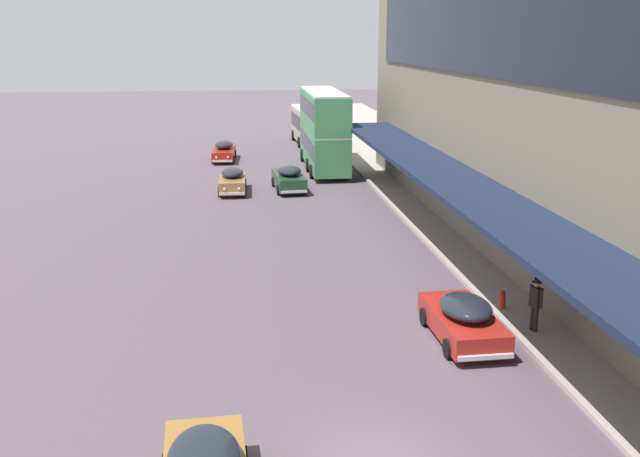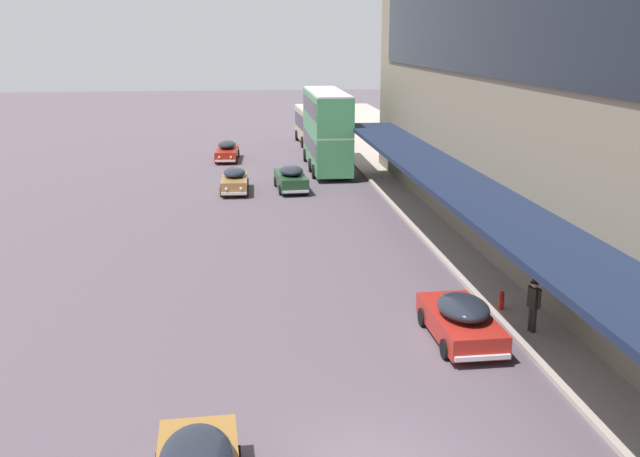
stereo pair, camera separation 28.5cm
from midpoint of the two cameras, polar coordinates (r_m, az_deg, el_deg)
The scene contains 8 objects.
transit_bus_kerbside_front at distance 65.49m, azimuth -0.83°, elevation 8.27°, with size 2.95×11.08×3.32m.
transit_bus_kerbside_rear at distance 53.55m, azimuth 0.14°, elevation 8.08°, with size 2.87×11.12×5.85m.
sedan_trailing_near at distance 58.39m, azimuth -7.82°, elevation 6.17°, with size 1.99×4.95×1.57m.
sedan_lead_mid at distance 46.31m, azimuth -7.20°, elevation 3.83°, with size 1.85×4.43×1.53m.
sedan_oncoming_front at distance 46.53m, azimuth -2.68°, elevation 4.04°, with size 2.08×4.74×1.63m.
sedan_second_near at distance 24.10m, azimuth 11.05°, elevation -7.08°, with size 2.05×4.50×1.56m.
pedestrian_at_kerb at distance 24.93m, azimuth 16.55°, elevation -5.65°, with size 0.35×0.60×1.86m.
fire_hydrant at distance 26.84m, azimuth 14.11°, elevation -5.54°, with size 0.20×0.40×0.70m.
Camera 1 is at (-3.17, -14.25, 9.78)m, focal length 40.00 mm.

